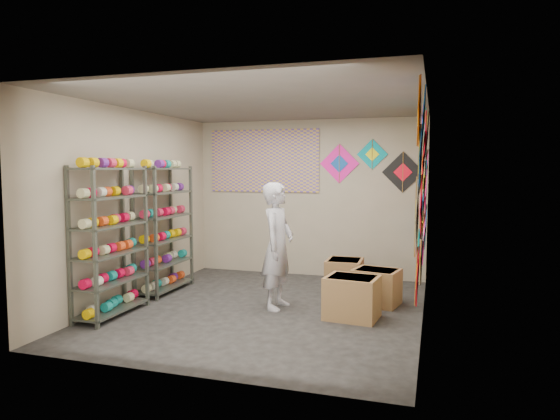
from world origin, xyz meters
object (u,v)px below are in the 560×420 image
(shelf_rack_front, at_px, (110,241))
(carton_a, at_px, (352,297))
(shelf_rack_back, at_px, (164,229))
(shopkeeper, at_px, (278,246))
(carton_c, at_px, (344,276))
(carton_b, at_px, (376,287))

(shelf_rack_front, height_order, carton_a, shelf_rack_front)
(shelf_rack_back, xyz_separation_m, shopkeeper, (1.91, -0.36, -0.11))
(shelf_rack_back, relative_size, carton_a, 3.01)
(shelf_rack_front, relative_size, carton_c, 3.32)
(carton_b, bearing_deg, shelf_rack_front, -142.33)
(carton_b, bearing_deg, carton_a, -94.30)
(carton_b, distance_m, carton_c, 0.76)
(shelf_rack_front, relative_size, carton_a, 3.01)
(shelf_rack_front, bearing_deg, shelf_rack_back, 90.00)
(shelf_rack_front, distance_m, shelf_rack_back, 1.30)
(shelf_rack_front, height_order, shelf_rack_back, same)
(shelf_rack_front, xyz_separation_m, shopkeeper, (1.91, 0.94, -0.11))
(shelf_rack_back, bearing_deg, carton_b, 3.82)
(shelf_rack_front, xyz_separation_m, carton_c, (2.62, 2.05, -0.70))
(carton_a, height_order, carton_c, carton_a)
(shelf_rack_front, height_order, shopkeeper, shelf_rack_front)
(shopkeeper, distance_m, carton_b, 1.49)
(shelf_rack_back, xyz_separation_m, carton_a, (2.94, -0.52, -0.69))
(shopkeeper, xyz_separation_m, carton_a, (1.03, -0.17, -0.58))
(shopkeeper, xyz_separation_m, carton_c, (0.70, 1.11, -0.59))
(shelf_rack_back, distance_m, carton_c, 2.81)
(carton_c, bearing_deg, carton_a, -77.34)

